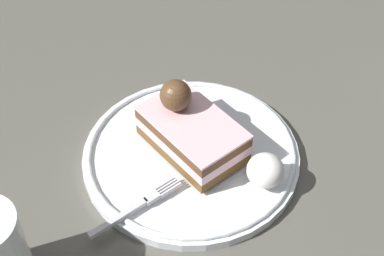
{
  "coord_description": "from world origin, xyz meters",
  "views": [
    {
      "loc": [
        -0.09,
        0.41,
        0.48
      ],
      "look_at": [
        0.02,
        -0.0,
        0.05
      ],
      "focal_mm": 54.58,
      "sensor_mm": 36.0,
      "label": 1
    }
  ],
  "objects_px": {
    "dessert_plate": "(192,152)",
    "cake_slice": "(190,130)",
    "whipped_cream_dollop": "(265,170)",
    "fork": "(138,206)"
  },
  "relations": [
    {
      "from": "dessert_plate",
      "to": "cake_slice",
      "type": "bearing_deg",
      "value": -47.99
    },
    {
      "from": "whipped_cream_dollop",
      "to": "fork",
      "type": "height_order",
      "value": "whipped_cream_dollop"
    },
    {
      "from": "cake_slice",
      "to": "dessert_plate",
      "type": "bearing_deg",
      "value": 132.01
    },
    {
      "from": "cake_slice",
      "to": "fork",
      "type": "relative_size",
      "value": 1.43
    },
    {
      "from": "dessert_plate",
      "to": "whipped_cream_dollop",
      "type": "bearing_deg",
      "value": 162.94
    },
    {
      "from": "whipped_cream_dollop",
      "to": "cake_slice",
      "type": "bearing_deg",
      "value": -18.26
    },
    {
      "from": "dessert_plate",
      "to": "whipped_cream_dollop",
      "type": "relative_size",
      "value": 6.16
    },
    {
      "from": "cake_slice",
      "to": "fork",
      "type": "bearing_deg",
      "value": 73.87
    },
    {
      "from": "fork",
      "to": "whipped_cream_dollop",
      "type": "bearing_deg",
      "value": -149.98
    },
    {
      "from": "cake_slice",
      "to": "whipped_cream_dollop",
      "type": "height_order",
      "value": "cake_slice"
    }
  ]
}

